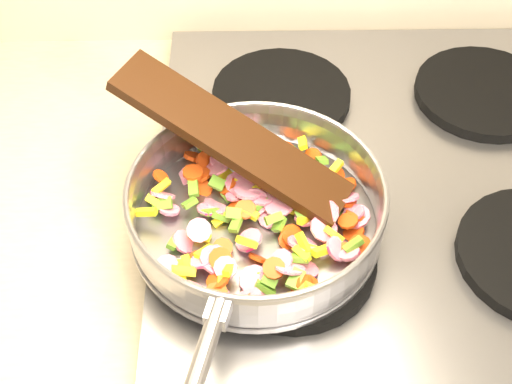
{
  "coord_description": "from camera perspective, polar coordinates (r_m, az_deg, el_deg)",
  "views": [
    {
      "loc": [
        -0.89,
        1.05,
        1.58
      ],
      "look_at": [
        -0.88,
        1.57,
        1.01
      ],
      "focal_mm": 50.0,
      "sensor_mm": 36.0,
      "label": 1
    }
  ],
  "objects": [
    {
      "name": "grate_fl",
      "position": [
        0.8,
        2.84,
        -5.34
      ],
      "size": [
        0.19,
        0.19,
        0.02
      ],
      "primitive_type": "cylinder",
      "color": "black",
      "rests_on": "cooktop"
    },
    {
      "name": "vegetable_heap",
      "position": [
        0.8,
        0.57,
        -1.59
      ],
      "size": [
        0.27,
        0.27,
        0.05
      ],
      "color": "yellow",
      "rests_on": "saute_pan"
    },
    {
      "name": "saute_pan",
      "position": [
        0.79,
        -0.04,
        -1.21
      ],
      "size": [
        0.33,
        0.49,
        0.06
      ],
      "rotation": [
        0.0,
        0.0,
        -0.25
      ],
      "color": "#9E9EA5",
      "rests_on": "grate_fl"
    },
    {
      "name": "grate_bl",
      "position": [
        0.99,
        2.04,
        7.79
      ],
      "size": [
        0.19,
        0.19,
        0.02
      ],
      "primitive_type": "cylinder",
      "color": "black",
      "rests_on": "cooktop"
    },
    {
      "name": "wooden_spatula",
      "position": [
        0.81,
        -1.94,
        4.35
      ],
      "size": [
        0.28,
        0.19,
        0.11
      ],
      "primitive_type": "cube",
      "rotation": [
        0.0,
        -0.34,
        2.66
      ],
      "color": "black",
      "rests_on": "saute_pan"
    },
    {
      "name": "cooktop",
      "position": [
        0.92,
        11.05,
        0.8
      ],
      "size": [
        0.6,
        0.6,
        0.04
      ],
      "primitive_type": "cube",
      "color": "#939399",
      "rests_on": "counter_top"
    },
    {
      "name": "grate_br",
      "position": [
        1.04,
        17.79,
        7.58
      ],
      "size": [
        0.19,
        0.19,
        0.02
      ],
      "primitive_type": "cylinder",
      "color": "black",
      "rests_on": "cooktop"
    }
  ]
}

